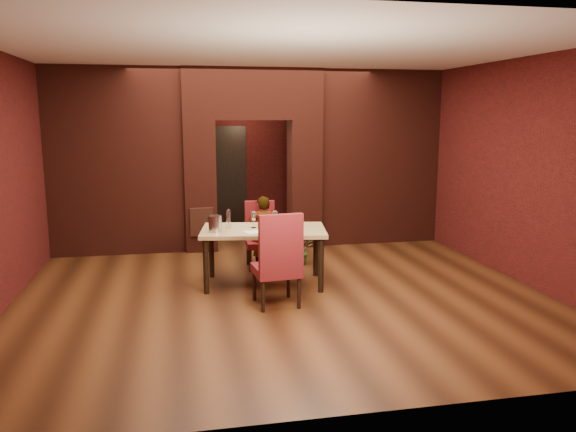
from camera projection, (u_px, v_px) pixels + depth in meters
name	position (u px, v px, depth m)	size (l,w,h in m)	color
floor	(272.00, 277.00, 8.41)	(8.00, 8.00, 0.00)	#4B2712
ceiling	(271.00, 56.00, 7.84)	(7.00, 8.00, 0.04)	silver
wall_back	(240.00, 152.00, 11.98)	(7.00, 0.04, 3.20)	maroon
wall_front	(359.00, 221.00, 4.26)	(7.00, 0.04, 3.20)	maroon
wall_left	(12.00, 175.00, 7.45)	(0.04, 8.00, 3.20)	maroon
wall_right	(491.00, 166.00, 8.80)	(0.04, 8.00, 3.20)	maroon
pillar_left	(200.00, 186.00, 9.95)	(0.55, 0.55, 2.30)	maroon
pillar_right	(304.00, 183.00, 10.32)	(0.55, 0.55, 2.30)	maroon
lintel	(252.00, 94.00, 9.85)	(2.45, 0.55, 0.90)	maroon
wing_wall_left	(116.00, 162.00, 9.60)	(2.27, 0.35, 3.20)	maroon
wing_wall_right	(378.00, 158.00, 10.51)	(2.27, 0.35, 3.20)	maroon
vent_panel	(202.00, 222.00, 9.77)	(0.40, 0.03, 0.50)	brown
rear_door	(222.00, 179.00, 11.95)	(0.90, 0.08, 2.10)	black
rear_door_frame	(222.00, 179.00, 11.91)	(1.02, 0.04, 2.22)	black
dining_table	(264.00, 257.00, 7.98)	(1.73, 0.97, 0.81)	tan
chair_far	(261.00, 235.00, 8.83)	(0.47, 0.47, 1.04)	maroon
chair_near	(276.00, 258.00, 7.09)	(0.55, 0.55, 1.21)	maroon
person_seated	(263.00, 233.00, 8.76)	(0.42, 0.28, 1.16)	silver
wine_glass_a	(254.00, 220.00, 7.95)	(0.09, 0.09, 0.23)	white
wine_glass_b	(275.00, 219.00, 8.04)	(0.09, 0.09, 0.22)	white
wine_glass_c	(279.00, 223.00, 7.79)	(0.08, 0.08, 0.20)	white
tasting_sheet	(256.00, 232.00, 7.70)	(0.30, 0.22, 0.00)	silver
wine_bucket	(215.00, 224.00, 7.68)	(0.18, 0.18, 0.23)	#ACACB2
water_bottle	(229.00, 218.00, 7.95)	(0.06, 0.06, 0.27)	white
potted_plant	(302.00, 251.00, 9.12)	(0.37, 0.32, 0.41)	#376C28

